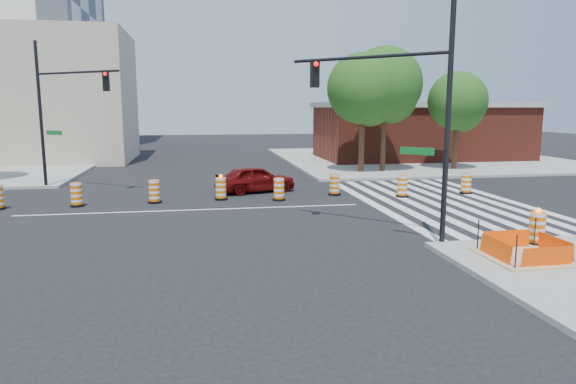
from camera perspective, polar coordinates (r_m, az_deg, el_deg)
name	(u,v)px	position (r m, az deg, el deg)	size (l,w,h in m)	color
ground	(193,210)	(21.63, -10.48, -1.98)	(120.00, 120.00, 0.00)	black
sidewalk_ne	(419,159)	(43.22, 14.40, 3.61)	(22.00, 22.00, 0.15)	gray
crosswalk_east	(440,202)	(24.10, 16.54, -1.04)	(6.75, 13.50, 0.01)	silver
lane_centerline	(193,210)	(21.62, -10.48, -1.97)	(14.00, 0.12, 0.01)	silver
excavation_pit	(525,255)	(15.51, 24.85, -6.38)	(2.20, 2.20, 0.90)	tan
brick_storefront	(421,131)	(43.06, 14.52, 6.58)	(16.50, 8.50, 4.60)	maroon
beige_midrise	(37,97)	(44.94, -26.13, 9.46)	(14.00, 10.00, 10.00)	#BAA68E
red_coupe	(255,179)	(25.71, -3.66, 1.49)	(1.60, 3.98, 1.35)	#5A0907
signal_pole_se	(400,99)	(16.49, 12.34, 10.09)	(4.00, 3.95, 7.27)	black
signal_pole_nw	(60,100)	(28.43, -23.96, 9.28)	(4.57, 3.42, 7.39)	black
pit_drum	(537,230)	(16.97, 25.92, -3.77)	(0.57, 0.57, 1.13)	black
tree_north_c	(363,93)	(32.98, 8.37, 10.86)	(4.47, 4.47, 7.61)	#382314
tree_north_d	(385,88)	(33.72, 10.76, 11.25)	(4.72, 4.72, 8.03)	#382314
tree_north_e	(458,104)	(35.88, 18.34, 9.22)	(3.85, 3.85, 6.54)	#382314
median_drum_2	(77,195)	(23.73, -22.44, -0.36)	(0.60, 0.60, 1.02)	black
median_drum_3	(154,192)	(23.51, -14.63, -0.03)	(0.60, 0.60, 1.02)	black
median_drum_4	(221,189)	(23.73, -7.46, 0.30)	(0.60, 0.60, 1.18)	black
median_drum_5	(279,190)	(23.36, -1.02, 0.21)	(0.60, 0.60, 1.02)	black
median_drum_6	(334,185)	(24.89, 5.18, 0.74)	(0.60, 0.60, 1.02)	black
median_drum_7	(402,187)	(24.82, 12.57, 0.53)	(0.60, 0.60, 1.02)	black
median_drum_8	(466,184)	(26.67, 19.19, 0.84)	(0.60, 0.60, 1.02)	black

